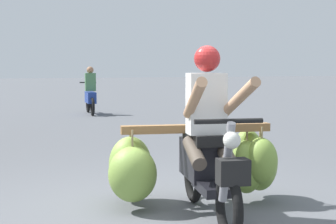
% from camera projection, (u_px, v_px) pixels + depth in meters
% --- Properties ---
extents(ground_plane, '(120.00, 120.00, 0.00)m').
position_uv_depth(ground_plane, '(146.00, 213.00, 4.86)').
color(ground_plane, '#56595E').
extents(motorbike_main_loaded, '(1.87, 1.94, 1.58)m').
position_uv_depth(motorbike_main_loaded, '(200.00, 158.00, 4.99)').
color(motorbike_main_loaded, black).
rests_on(motorbike_main_loaded, ground).
extents(motorbike_distant_ahead_right, '(0.50, 1.62, 1.40)m').
position_uv_depth(motorbike_distant_ahead_right, '(90.00, 95.00, 14.91)').
color(motorbike_distant_ahead_right, black).
rests_on(motorbike_distant_ahead_right, ground).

